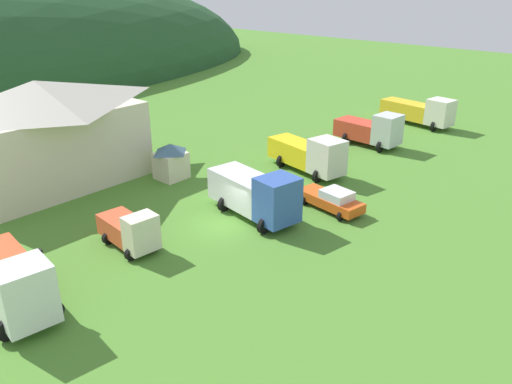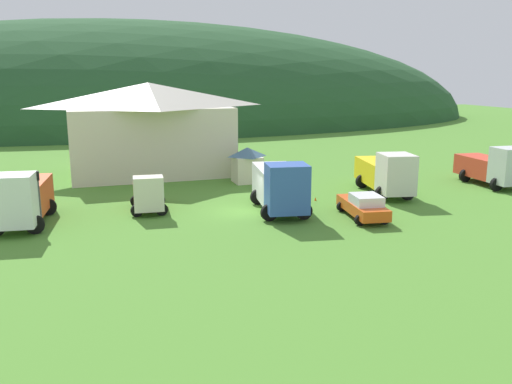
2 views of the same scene
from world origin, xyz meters
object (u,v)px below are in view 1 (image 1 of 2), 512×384
object	(u,v)px
heavy_rig_white	(12,281)
box_truck_blue	(256,193)
light_truck_cream	(131,230)
tow_truck_silver	(372,129)
service_pickup_orange	(332,199)
traffic_cone_near_pickup	(266,194)
heavy_rig_striped	(421,111)
flatbed_truck_yellow	(310,154)
traffic_light_west	(44,273)
play_shed_cream	(171,161)
depot_building	(42,132)

from	to	relation	value
heavy_rig_white	box_truck_blue	xyz separation A→B (m)	(16.36, -1.88, 0.08)
light_truck_cream	tow_truck_silver	world-z (taller)	tow_truck_silver
service_pickup_orange	traffic_cone_near_pickup	bearing A→B (deg)	-162.16
heavy_rig_striped	service_pickup_orange	xyz separation A→B (m)	(-25.81, -5.23, -0.84)
heavy_rig_white	flatbed_truck_yellow	size ratio (longest dim) A/B	0.92
traffic_light_west	tow_truck_silver	bearing A→B (deg)	2.51
tow_truck_silver	traffic_light_west	distance (m)	35.27
traffic_light_west	heavy_rig_striped	bearing A→B (deg)	1.55
heavy_rig_white	heavy_rig_striped	distance (m)	46.73
heavy_rig_white	heavy_rig_striped	size ratio (longest dim) A/B	0.86
play_shed_cream	service_pickup_orange	xyz separation A→B (m)	(3.61, -13.66, -0.74)
heavy_rig_striped	traffic_light_west	bearing A→B (deg)	-80.28
light_truck_cream	depot_building	bearing A→B (deg)	176.72
play_shed_cream	heavy_rig_white	distance (m)	19.27
traffic_cone_near_pickup	depot_building	bearing A→B (deg)	123.72
heavy_rig_white	traffic_cone_near_pickup	world-z (taller)	heavy_rig_white
heavy_rig_white	traffic_cone_near_pickup	xyz separation A→B (m)	(20.04, 0.30, -1.77)
heavy_rig_white	heavy_rig_striped	world-z (taller)	heavy_rig_white
play_shed_cream	tow_truck_silver	distance (m)	20.69
depot_building	tow_truck_silver	distance (m)	30.41
depot_building	box_truck_blue	xyz separation A→B (m)	(6.35, -17.21, -2.49)
service_pickup_orange	traffic_light_west	size ratio (longest dim) A/B	1.52
depot_building	play_shed_cream	xyz separation A→B (m)	(7.30, -6.86, -2.77)
box_truck_blue	tow_truck_silver	xyz separation A→B (m)	(19.98, 2.23, -0.16)
flatbed_truck_yellow	light_truck_cream	bearing A→B (deg)	-80.34
heavy_rig_striped	traffic_cone_near_pickup	world-z (taller)	heavy_rig_striped
depot_building	traffic_cone_near_pickup	xyz separation A→B (m)	(10.03, -15.02, -4.34)
play_shed_cream	light_truck_cream	xyz separation A→B (m)	(-9.45, -7.41, -0.31)
tow_truck_silver	service_pickup_orange	world-z (taller)	tow_truck_silver
heavy_rig_striped	traffic_cone_near_pickup	size ratio (longest dim) A/B	15.93
play_shed_cream	traffic_cone_near_pickup	world-z (taller)	play_shed_cream
play_shed_cream	heavy_rig_white	size ratio (longest dim) A/B	0.41
box_truck_blue	service_pickup_orange	bearing A→B (deg)	63.56
heavy_rig_white	service_pickup_orange	bearing A→B (deg)	83.57
box_truck_blue	heavy_rig_striped	distance (m)	30.44
play_shed_cream	heavy_rig_striped	xyz separation A→B (m)	(29.42, -8.44, 0.09)
depot_building	traffic_light_west	xyz separation A→B (m)	(-8.91, -16.53, -2.11)
light_truck_cream	box_truck_blue	xyz separation A→B (m)	(8.50, -2.95, 0.59)
box_truck_blue	depot_building	bearing A→B (deg)	-150.28
tow_truck_silver	service_pickup_orange	size ratio (longest dim) A/B	1.25
tow_truck_silver	service_pickup_orange	bearing A→B (deg)	-66.86
box_truck_blue	traffic_light_west	size ratio (longest dim) A/B	2.18
light_truck_cream	traffic_cone_near_pickup	size ratio (longest dim) A/B	8.77
service_pickup_orange	traffic_light_west	bearing A→B (deg)	-92.64
box_truck_blue	flatbed_truck_yellow	world-z (taller)	box_truck_blue
flatbed_truck_yellow	traffic_cone_near_pickup	world-z (taller)	flatbed_truck_yellow
depot_building	box_truck_blue	world-z (taller)	depot_building
light_truck_cream	flatbed_truck_yellow	distance (m)	18.24
service_pickup_orange	tow_truck_silver	bearing A→B (deg)	118.49
light_truck_cream	flatbed_truck_yellow	xyz separation A→B (m)	(18.22, -0.56, 0.47)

